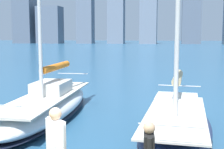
# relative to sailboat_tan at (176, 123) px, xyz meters

# --- Properties ---
(city_skyline) EXTENTS (173.02, 19.43, 49.82)m
(city_skyline) POSITION_rel_sailboat_tan_xyz_m (3.87, -153.78, 19.19)
(city_skyline) COLOR slate
(city_skyline) RESTS_ON ground
(sailboat_tan) EXTENTS (2.94, 7.48, 10.76)m
(sailboat_tan) POSITION_rel_sailboat_tan_xyz_m (0.00, 0.00, 0.00)
(sailboat_tan) COLOR navy
(sailboat_tan) RESTS_ON ground
(sailboat_orange) EXTENTS (2.80, 9.63, 12.76)m
(sailboat_orange) POSITION_rel_sailboat_tan_xyz_m (5.71, -1.97, 0.05)
(sailboat_orange) COLOR silver
(sailboat_orange) RESTS_ON ground
(person_white_shirt) EXTENTS (0.49, 0.49, 1.78)m
(person_white_shirt) POSITION_rel_sailboat_tan_xyz_m (2.31, 5.82, 1.07)
(person_white_shirt) COLOR #2D3347
(person_white_shirt) RESTS_ON dock_pier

